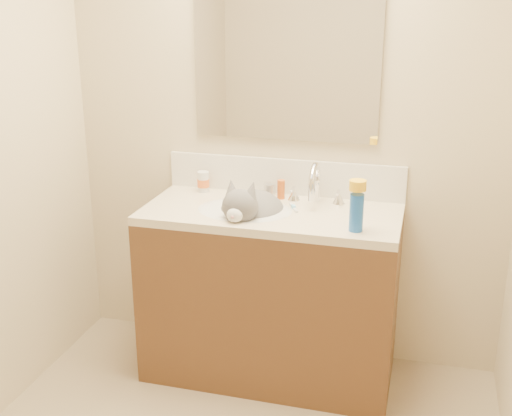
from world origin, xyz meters
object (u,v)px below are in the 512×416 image
Objects in this scene: silver_jar at (269,190)px; amber_bottle at (281,189)px; vanity_cabinet at (270,297)px; spray_can at (356,213)px; cat at (250,214)px; pill_bottle at (203,182)px; faucet at (315,187)px; basin at (245,224)px.

silver_jar is 0.08m from amber_bottle.
spray_can reaches higher than vanity_cabinet.
spray_can is at bearing -39.37° from silver_jar.
pill_bottle is at bearing 149.67° from cat.
spray_can is (0.82, -0.37, 0.03)m from pill_bottle.
spray_can is at bearing -12.83° from cat.
basin is at bearing -150.88° from faucet.
basin is (-0.12, -0.03, 0.38)m from vanity_cabinet.
cat is at bearing -169.04° from vanity_cabinet.
amber_bottle reaches higher than vanity_cabinet.
faucet reaches higher than pill_bottle.
faucet is 0.39m from spray_can.
basin is 4.30× the size of pill_bottle.
pill_bottle is (-0.31, 0.21, 0.07)m from cat.
faucet reaches higher than amber_bottle.
faucet is at bearing -14.38° from amber_bottle.
basin is at bearing -102.66° from silver_jar.
vanity_cabinet is 2.66× the size of cat.
vanity_cabinet is at bearing 157.15° from spray_can.
basin is at bearing -150.48° from cat.
silver_jar is at bearing 4.15° from pill_bottle.
pill_bottle is 1.11× the size of amber_bottle.
amber_bottle is (-0.18, 0.05, -0.04)m from faucet.
basin reaches higher than vanity_cabinet.
cat is 0.24m from silver_jar.
cat is 7.80× the size of silver_jar.
vanity_cabinet is 4.29× the size of faucet.
faucet is at bearing -18.30° from silver_jar.
vanity_cabinet is 0.67m from pill_bottle.
pill_bottle is at bearing 154.43° from vanity_cabinet.
faucet is 0.59m from pill_bottle.
pill_bottle is 0.64× the size of spray_can.
cat is (0.02, 0.01, 0.05)m from basin.
pill_bottle is (-0.58, 0.06, -0.03)m from faucet.
spray_can is (0.41, -0.17, 0.53)m from vanity_cabinet.
spray_can is (0.41, -0.36, 0.03)m from amber_bottle.
vanity_cabinet is at bearing -25.57° from pill_bottle.
amber_bottle is (0.10, 0.20, 0.07)m from cat.
silver_jar reaches higher than basin.
cat reaches higher than basin.
basin is 7.79× the size of silver_jar.
vanity_cabinet is 12.74× the size of amber_bottle.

